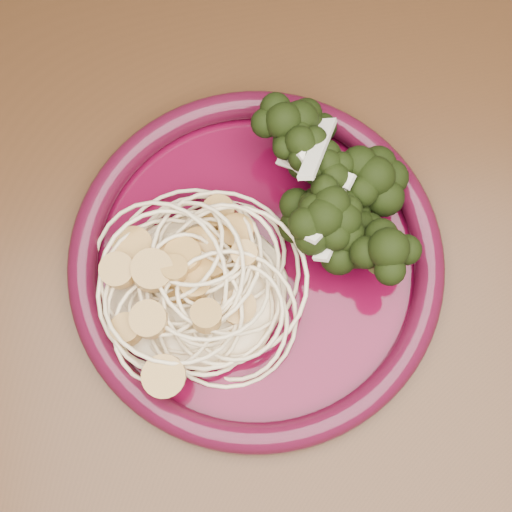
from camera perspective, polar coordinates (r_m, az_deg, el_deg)
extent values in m
plane|color=brown|center=(1.24, -1.91, -7.13)|extent=(3.50, 3.50, 0.00)
cube|color=#472814|center=(0.53, -4.42, 6.38)|extent=(1.20, 0.80, 0.04)
cylinder|color=#49051B|center=(0.48, 0.00, -0.59)|extent=(0.31, 0.31, 0.01)
torus|color=#490C20|center=(0.48, 0.00, -0.32)|extent=(0.32, 0.32, 0.02)
ellipsoid|color=#F7E2B4|center=(0.47, -4.83, -2.49)|extent=(0.15, 0.14, 0.03)
ellipsoid|color=black|center=(0.47, 5.87, 3.38)|extent=(0.13, 0.17, 0.05)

